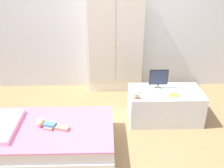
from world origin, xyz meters
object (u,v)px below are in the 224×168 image
doll (46,124)px  tv_monitor (159,78)px  wardrobe (116,43)px  tv_stand (165,105)px  bed (52,137)px  rocking_horse_toy (138,95)px  book_orange (174,95)px

doll → tv_monitor: tv_monitor is taller
wardrobe → tv_stand: size_ratio=1.67×
bed → tv_stand: (1.44, 0.55, 0.08)m
tv_stand → rocking_horse_toy: rocking_horse_toy is taller
tv_monitor → tv_stand: bearing=-42.9°
tv_monitor → book_orange: bearing=-50.8°
rocking_horse_toy → book_orange: 0.48m
wardrobe → doll: bearing=-119.9°
bed → rocking_horse_toy: size_ratio=13.22×
tv_stand → book_orange: bearing=-58.3°
book_orange → bed: bearing=-163.9°
doll → book_orange: book_orange is taller
bed → tv_stand: size_ratio=1.50×
bed → doll: (-0.04, 0.01, 0.18)m
doll → tv_stand: 1.58m
tv_monitor → bed: bearing=-154.5°
tv_monitor → rocking_horse_toy: bearing=-138.0°
bed → rocking_horse_toy: 1.15m
bed → rocking_horse_toy: bearing=19.4°
doll → book_orange: (1.55, 0.42, 0.12)m
tv_stand → book_orange: book_orange is taller
bed → wardrobe: size_ratio=0.90×
wardrobe → tv_monitor: bearing=-56.8°
wardrobe → tv_stand: bearing=-55.2°
tv_stand → rocking_horse_toy: size_ratio=8.81×
book_orange → wardrobe: bearing=124.5°
wardrobe → book_orange: (0.71, -1.04, -0.37)m
wardrobe → tv_monitor: size_ratio=5.95×
tv_monitor → wardrobe: bearing=123.2°
bed → tv_monitor: tv_monitor is taller
wardrobe → tv_stand: 1.27m
wardrobe → rocking_horse_toy: 1.18m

